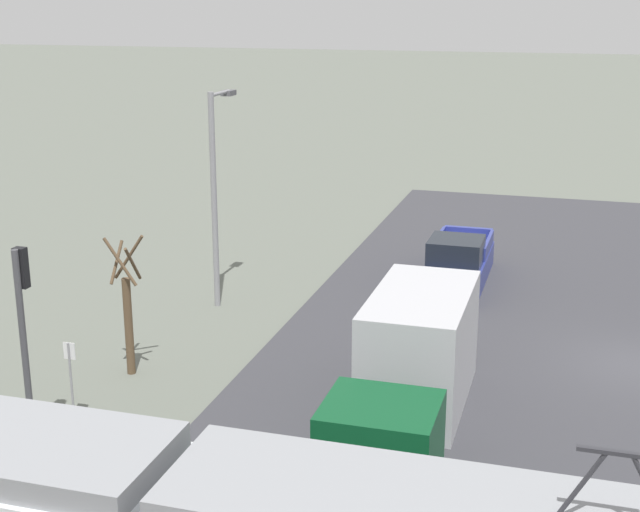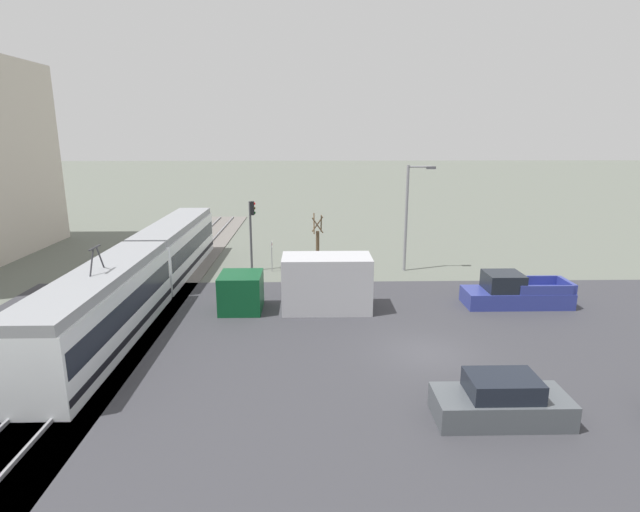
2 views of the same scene
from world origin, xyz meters
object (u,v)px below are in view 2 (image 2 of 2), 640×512
street_lamp_near_crossing (410,210)px  traffic_light_pole (252,226)px  pickup_truck (514,293)px  street_tree (318,245)px  light_rail_tram (147,271)px  box_truck (306,285)px  sedan_car_1 (501,402)px  no_parking_sign (272,253)px

street_lamp_near_crossing → traffic_light_pole: bearing=89.0°
pickup_truck → street_tree: bearing=54.4°
light_rail_tram → box_truck: light_rail_tram is taller
street_tree → sedan_car_1: bearing=-163.2°
pickup_truck → street_tree: (7.81, 10.90, 1.06)m
street_tree → box_truck: bearing=174.6°
box_truck → no_parking_sign: (8.16, 2.43, -0.14)m
pickup_truck → sedan_car_1: pickup_truck is taller
pickup_truck → street_tree: street_tree is taller
traffic_light_pole → pickup_truck: bearing=-117.1°
light_rail_tram → street_lamp_near_crossing: size_ratio=3.49×
sedan_car_1 → street_lamp_near_crossing: 19.49m
no_parking_sign → traffic_light_pole: bearing=81.0°
traffic_light_pole → street_tree: size_ratio=1.21×
traffic_light_pole → sedan_car_1: bearing=-151.7°
street_tree → street_lamp_near_crossing: street_lamp_near_crossing is taller
light_rail_tram → box_truck: bearing=-103.0°
box_truck → pickup_truck: bearing=-87.7°
pickup_truck → street_lamp_near_crossing: size_ratio=0.78×
traffic_light_pole → street_lamp_near_crossing: (-0.20, -10.98, 1.10)m
light_rail_tram → street_lamp_near_crossing: bearing=-69.7°
light_rail_tram → pickup_truck: (-1.67, -20.90, -0.97)m
sedan_car_1 → street_tree: size_ratio=1.10×
sedan_car_1 → traffic_light_pole: (19.35, 10.42, 2.49)m
street_tree → street_lamp_near_crossing: size_ratio=0.55×
street_tree → no_parking_sign: size_ratio=1.88×
no_parking_sign → street_lamp_near_crossing: bearing=-89.9°
box_truck → street_lamp_near_crossing: size_ratio=1.10×
street_tree → no_parking_sign: street_tree is taller
sedan_car_1 → street_lamp_near_crossing: bearing=178.3°
street_lamp_near_crossing → light_rail_tram: bearing=110.3°
sedan_car_1 → no_parking_sign: (19.13, 9.04, 0.60)m
pickup_truck → traffic_light_pole: (7.92, 15.50, 2.43)m
light_rail_tram → street_lamp_near_crossing: (6.05, -16.38, 2.56)m
sedan_car_1 → street_tree: 20.13m
box_truck → sedan_car_1: box_truck is taller
light_rail_tram → street_tree: size_ratio=6.35×
sedan_car_1 → traffic_light_pole: bearing=-151.7°
pickup_truck → street_lamp_near_crossing: (7.73, 4.52, 3.53)m
box_truck → sedan_car_1: bearing=-148.9°
pickup_truck → traffic_light_pole: 17.57m
box_truck → no_parking_sign: bearing=16.6°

